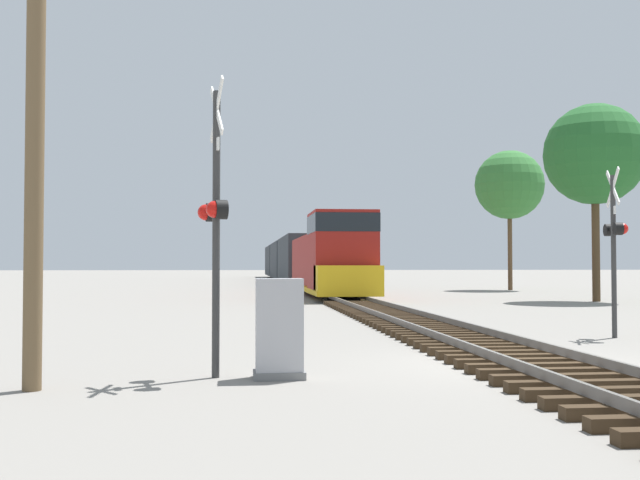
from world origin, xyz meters
TOP-DOWN VIEW (x-y plane):
  - ground_plane at (0.00, 0.00)m, footprint 400.00×400.00m
  - rail_track_bed at (0.00, -0.00)m, footprint 2.60×160.00m
  - freight_train at (0.00, 55.58)m, footprint 3.04×70.71m
  - crossing_signal_near at (-5.32, -0.86)m, footprint 0.51×1.01m
  - crossing_signal_far at (4.04, 4.43)m, footprint 0.46×1.02m
  - relay_cabinet at (-4.32, -1.05)m, footprint 0.80×0.55m
  - utility_pole at (-7.82, -1.78)m, footprint 1.80×0.26m
  - tree_far_right at (11.77, 20.93)m, footprint 4.77×4.77m
  - tree_mid_background at (13.24, 36.11)m, footprint 4.65×4.65m

SIDE VIEW (x-z plane):
  - ground_plane at x=0.00m, z-range 0.00..0.00m
  - rail_track_bed at x=0.00m, z-range -0.02..0.29m
  - relay_cabinet at x=-4.32m, z-range -0.01..1.53m
  - freight_train at x=0.00m, z-range -0.10..4.18m
  - crossing_signal_far at x=4.04m, z-range 0.36..4.44m
  - crossing_signal_near at x=-5.32m, z-range 0.21..4.87m
  - utility_pole at x=-7.82m, z-range 0.16..8.85m
  - tree_far_right at x=11.77m, z-range 2.26..11.61m
  - tree_mid_background at x=13.24m, z-range 2.38..11.83m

